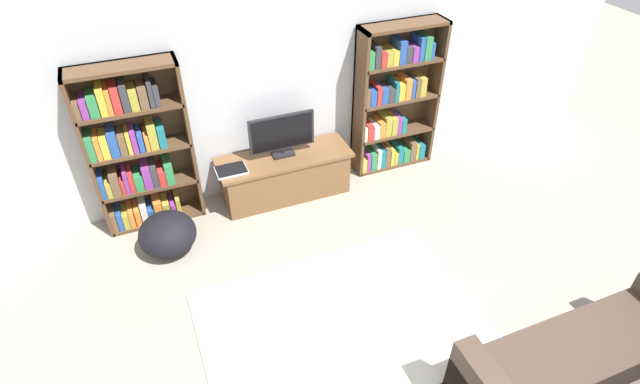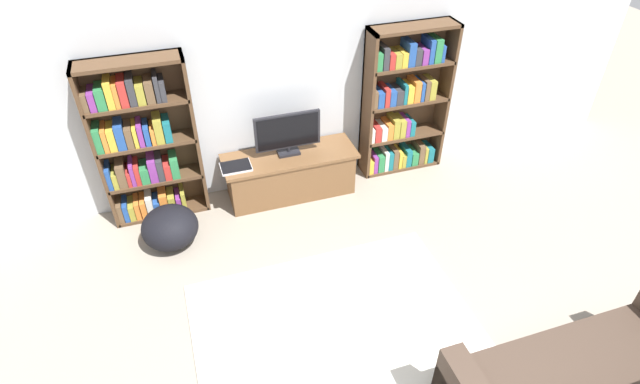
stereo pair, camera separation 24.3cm
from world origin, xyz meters
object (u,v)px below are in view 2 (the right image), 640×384
(bookshelf_right, at_px, (402,104))
(tv_stand, at_px, (290,174))
(television, at_px, (288,133))
(bookshelf_left, at_px, (143,145))
(beanbag_ottoman, at_px, (170,227))
(laptop, at_px, (236,167))

(bookshelf_right, height_order, tv_stand, bookshelf_right)
(bookshelf_right, height_order, television, bookshelf_right)
(bookshelf_left, xyz_separation_m, bookshelf_right, (2.88, 0.00, -0.01))
(bookshelf_right, xyz_separation_m, beanbag_ottoman, (-2.78, -0.58, -0.64))
(bookshelf_left, height_order, tv_stand, bookshelf_left)
(bookshelf_right, bearing_deg, tv_stand, -174.25)
(bookshelf_right, bearing_deg, beanbag_ottoman, -168.29)
(bookshelf_left, height_order, bookshelf_right, same)
(television, height_order, beanbag_ottoman, television)
(bookshelf_left, relative_size, bookshelf_right, 1.00)
(bookshelf_left, distance_m, bookshelf_right, 2.88)
(television, relative_size, beanbag_ottoman, 1.28)
(television, relative_size, laptop, 2.24)
(beanbag_ottoman, bearing_deg, laptop, 25.68)
(bookshelf_left, relative_size, tv_stand, 1.19)
(television, xyz_separation_m, beanbag_ottoman, (-1.38, -0.47, -0.57))
(bookshelf_right, relative_size, laptop, 5.45)
(bookshelf_left, xyz_separation_m, beanbag_ottoman, (0.10, -0.58, -0.65))
(tv_stand, height_order, beanbag_ottoman, tv_stand)
(television, bearing_deg, laptop, -170.87)
(tv_stand, bearing_deg, television, 90.00)
(laptop, bearing_deg, television, 9.13)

